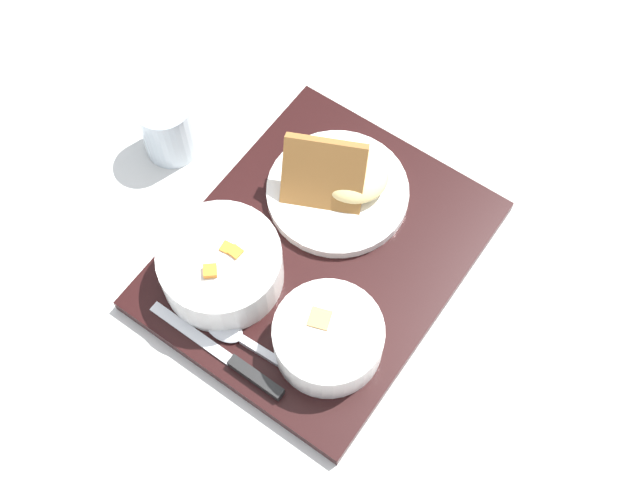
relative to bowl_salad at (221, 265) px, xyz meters
name	(u,v)px	position (x,y,z in m)	size (l,w,h in m)	color
ground_plane	(320,258)	(0.10, -0.07, -0.05)	(4.00, 4.00, 0.00)	silver
serving_tray	(320,255)	(0.10, -0.07, -0.04)	(0.42, 0.35, 0.02)	black
bowl_salad	(221,265)	(0.00, 0.00, 0.00)	(0.14, 0.14, 0.07)	white
bowl_soup	(328,337)	(0.01, -0.15, 0.00)	(0.12, 0.12, 0.05)	white
plate_main	(339,184)	(0.18, -0.03, -0.01)	(0.18, 0.18, 0.09)	white
knife	(237,364)	(-0.07, -0.09, -0.03)	(0.03, 0.19, 0.01)	silver
spoon	(245,341)	(-0.04, -0.08, -0.03)	(0.04, 0.15, 0.01)	silver
glass_water	(169,129)	(0.10, 0.19, -0.01)	(0.07, 0.07, 0.09)	silver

